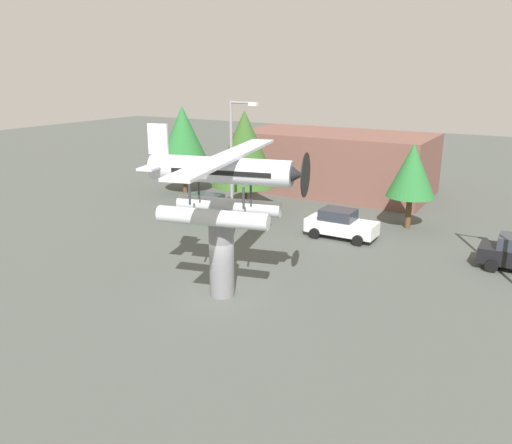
{
  "coord_description": "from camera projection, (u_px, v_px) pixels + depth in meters",
  "views": [
    {
      "loc": [
        12.01,
        -17.52,
        9.68
      ],
      "look_at": [
        0.0,
        3.0,
        2.65
      ],
      "focal_mm": 35.94,
      "sensor_mm": 36.0,
      "label": 1
    }
  ],
  "objects": [
    {
      "name": "ground_plane",
      "position": [
        222.0,
        295.0,
        23.06
      ],
      "size": [
        140.0,
        140.0,
        0.0
      ],
      "primitive_type": "plane",
      "color": "#4C514C"
    },
    {
      "name": "display_pedestal",
      "position": [
        222.0,
        258.0,
        22.56
      ],
      "size": [
        1.1,
        1.1,
        3.53
      ],
      "primitive_type": "cylinder",
      "color": "slate",
      "rests_on": "ground"
    },
    {
      "name": "floatplane_monument",
      "position": [
        223.0,
        182.0,
        21.55
      ],
      "size": [
        7.17,
        10.37,
        4.0
      ],
      "rotation": [
        0.0,
        0.0,
        0.24
      ],
      "color": "silver",
      "rests_on": "display_pedestal"
    },
    {
      "name": "car_near_green",
      "position": [
        209.0,
        208.0,
        34.29
      ],
      "size": [
        4.2,
        2.02,
        1.76
      ],
      "color": "#237A38",
      "rests_on": "ground"
    },
    {
      "name": "car_mid_white",
      "position": [
        341.0,
        224.0,
        30.66
      ],
      "size": [
        4.2,
        2.02,
        1.76
      ],
      "color": "white",
      "rests_on": "ground"
    },
    {
      "name": "streetlight_primary",
      "position": [
        234.0,
        160.0,
        29.83
      ],
      "size": [
        1.84,
        0.28,
        8.07
      ],
      "color": "gray",
      "rests_on": "ground"
    },
    {
      "name": "storefront_building",
      "position": [
        335.0,
        162.0,
        42.31
      ],
      "size": [
        15.4,
        7.98,
        4.86
      ],
      "primitive_type": "cube",
      "color": "brown",
      "rests_on": "ground"
    },
    {
      "name": "tree_west",
      "position": [
        183.0,
        136.0,
        41.03
      ],
      "size": [
        4.19,
        4.19,
        7.04
      ],
      "color": "brown",
      "rests_on": "ground"
    },
    {
      "name": "tree_east",
      "position": [
        245.0,
        148.0,
        35.53
      ],
      "size": [
        4.7,
        4.7,
        7.13
      ],
      "color": "brown",
      "rests_on": "ground"
    },
    {
      "name": "tree_center_back",
      "position": [
        412.0,
        171.0,
        31.78
      ],
      "size": [
        3.02,
        3.02,
        5.43
      ],
      "color": "brown",
      "rests_on": "ground"
    }
  ]
}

